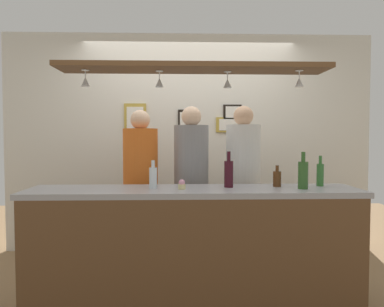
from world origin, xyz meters
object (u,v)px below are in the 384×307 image
(picture_frame_lower_pair, at_px, (228,125))
(picture_frame_caricature, at_px, (135,118))
(bottle_beer_brown_stubby, at_px, (277,178))
(cupcake, at_px, (182,185))
(person_right_white_patterned_shirt, at_px, (243,173))
(picture_frame_crest, at_px, (186,121))
(bottle_beer_green_import, at_px, (320,174))
(person_left_orange_shirt, at_px, (141,176))
(bottle_soda_clear, at_px, (153,177))
(person_middle_grey_shirt, at_px, (192,174))
(bottle_champagne_green, at_px, (303,174))
(picture_frame_upper_small, at_px, (232,112))
(bottle_wine_dark_red, at_px, (229,173))

(picture_frame_lower_pair, height_order, picture_frame_caricature, picture_frame_caricature)
(bottle_beer_brown_stubby, distance_m, cupcake, 0.82)
(person_right_white_patterned_shirt, xyz_separation_m, bottle_beer_brown_stubby, (0.19, -0.55, 0.01))
(picture_frame_crest, bearing_deg, person_right_white_patterned_shirt, -53.98)
(cupcake, relative_size, picture_frame_crest, 0.30)
(picture_frame_lower_pair, bearing_deg, picture_frame_crest, 180.00)
(bottle_beer_green_import, relative_size, picture_frame_caricature, 0.76)
(person_right_white_patterned_shirt, xyz_separation_m, picture_frame_caricature, (-1.16, 0.77, 0.59))
(person_left_orange_shirt, height_order, bottle_beer_brown_stubby, person_left_orange_shirt)
(cupcake, height_order, picture_frame_caricature, picture_frame_caricature)
(person_right_white_patterned_shirt, xyz_separation_m, bottle_soda_clear, (-0.85, -0.62, 0.03))
(person_middle_grey_shirt, xyz_separation_m, cupcake, (-0.10, -0.67, -0.02))
(bottle_soda_clear, relative_size, bottle_champagne_green, 0.77)
(bottle_champagne_green, height_order, picture_frame_crest, picture_frame_crest)
(bottle_champagne_green, bearing_deg, bottle_beer_green_import, 38.64)
(bottle_soda_clear, distance_m, picture_frame_lower_pair, 1.67)
(bottle_beer_brown_stubby, bearing_deg, bottle_champagne_green, -39.07)
(bottle_beer_green_import, relative_size, picture_frame_crest, 1.00)
(person_left_orange_shirt, bearing_deg, person_right_white_patterned_shirt, 0.00)
(bottle_champagne_green, bearing_deg, person_left_orange_shirt, 153.54)
(bottle_soda_clear, height_order, picture_frame_upper_small, picture_frame_upper_small)
(person_right_white_patterned_shirt, relative_size, bottle_wine_dark_red, 5.59)
(picture_frame_lower_pair, relative_size, picture_frame_crest, 1.15)
(picture_frame_upper_small, bearing_deg, picture_frame_caricature, 180.00)
(bottle_beer_brown_stubby, distance_m, picture_frame_crest, 1.61)
(bottle_beer_green_import, xyz_separation_m, picture_frame_lower_pair, (-0.62, 1.30, 0.46))
(bottle_soda_clear, xyz_separation_m, picture_frame_caricature, (-0.31, 1.39, 0.56))
(picture_frame_lower_pair, xyz_separation_m, picture_frame_crest, (-0.52, 0.00, 0.05))
(bottle_wine_dark_red, bearing_deg, cupcake, -166.39)
(person_right_white_patterned_shirt, distance_m, cupcake, 0.91)
(person_left_orange_shirt, relative_size, bottle_wine_dark_red, 5.45)
(bottle_soda_clear, height_order, picture_frame_crest, picture_frame_crest)
(person_left_orange_shirt, bearing_deg, bottle_champagne_green, -26.46)
(picture_frame_upper_small, distance_m, picture_frame_caricature, 1.17)
(person_middle_grey_shirt, relative_size, person_right_white_patterned_shirt, 1.00)
(person_left_orange_shirt, relative_size, picture_frame_caricature, 4.81)
(person_right_white_patterned_shirt, distance_m, bottle_champagne_green, 0.78)
(person_middle_grey_shirt, bearing_deg, picture_frame_upper_small, 56.22)
(bottle_beer_green_import, relative_size, bottle_soda_clear, 1.13)
(bottle_wine_dark_red, xyz_separation_m, picture_frame_upper_small, (0.22, 1.34, 0.60))
(person_middle_grey_shirt, distance_m, picture_frame_caricature, 1.17)
(bottle_beer_green_import, xyz_separation_m, picture_frame_upper_small, (-0.57, 1.30, 0.61))
(person_left_orange_shirt, distance_m, picture_frame_lower_pair, 1.35)
(person_middle_grey_shirt, bearing_deg, bottle_champagne_green, -38.05)
(bottle_soda_clear, relative_size, picture_frame_lower_pair, 0.77)
(cupcake, distance_m, picture_frame_lower_pair, 1.64)
(picture_frame_crest, bearing_deg, bottle_beer_green_import, -48.88)
(bottle_beer_brown_stubby, relative_size, picture_frame_lower_pair, 0.60)
(picture_frame_lower_pair, bearing_deg, bottle_wine_dark_red, -97.50)
(person_right_white_patterned_shirt, xyz_separation_m, picture_frame_lower_pair, (-0.04, 0.77, 0.51))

